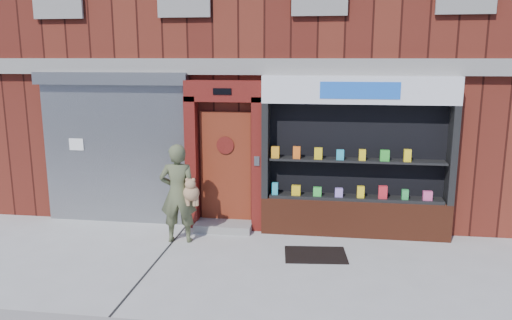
# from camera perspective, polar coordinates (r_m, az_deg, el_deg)

# --- Properties ---
(ground) EXTENTS (80.00, 80.00, 0.00)m
(ground) POSITION_cam_1_polar(r_m,az_deg,el_deg) (8.21, -0.90, -12.21)
(ground) COLOR #9E9E99
(ground) RESTS_ON ground
(building) EXTENTS (12.00, 8.16, 8.00)m
(building) POSITION_cam_1_polar(r_m,az_deg,el_deg) (13.48, 3.15, 14.53)
(building) COLOR #4D1811
(building) RESTS_ON ground
(shutter_bay) EXTENTS (3.10, 0.30, 3.04)m
(shutter_bay) POSITION_cam_1_polar(r_m,az_deg,el_deg) (10.36, -15.84, 2.32)
(shutter_bay) COLOR gray
(shutter_bay) RESTS_ON ground
(red_door_bay) EXTENTS (1.52, 0.58, 2.90)m
(red_door_bay) POSITION_cam_1_polar(r_m,az_deg,el_deg) (9.66, -3.60, 0.51)
(red_door_bay) COLOR #53110E
(red_door_bay) RESTS_ON ground
(pharmacy_bay) EXTENTS (3.50, 0.41, 3.00)m
(pharmacy_bay) POSITION_cam_1_polar(r_m,az_deg,el_deg) (9.45, 11.34, -0.48)
(pharmacy_bay) COLOR maroon
(pharmacy_bay) RESTS_ON ground
(woman) EXTENTS (0.77, 0.51, 1.82)m
(woman) POSITION_cam_1_polar(r_m,az_deg,el_deg) (9.13, -8.81, -3.77)
(woman) COLOR #505739
(woman) RESTS_ON ground
(doormat) EXTENTS (1.11, 0.83, 0.03)m
(doormat) POSITION_cam_1_polar(r_m,az_deg,el_deg) (8.73, 6.81, -10.71)
(doormat) COLOR black
(doormat) RESTS_ON ground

